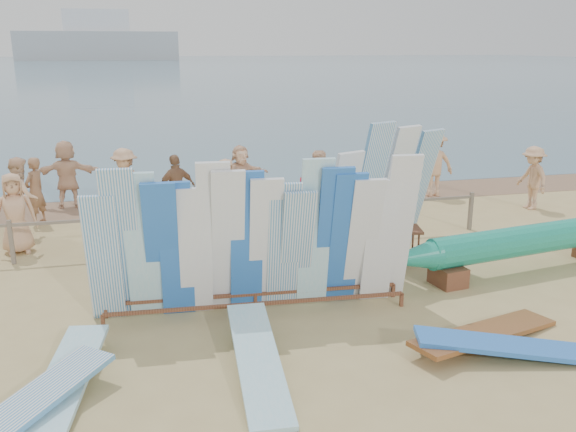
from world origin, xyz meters
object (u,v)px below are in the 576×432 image
object	(u,v)px
flat_board_c	(485,341)
beachgoer_11	(67,174)
beachgoer_9	(434,164)
beachgoer_1	(35,191)
flat_board_a	(65,394)
beach_chair_right	(260,217)
beachgoer_6	(226,190)
main_surfboard_rack	(256,245)
flat_board_d	(512,358)
beach_chair_left	(277,227)
flat_board_b	(258,373)
beachgoer_0	(15,213)
beachgoer_4	(177,188)
beachgoer_8	(317,187)
flat_board_e	(15,431)
beachgoer_3	(126,183)
beachgoer_2	(22,196)
beachgoer_extra_0	(532,178)
beachgoer_5	(241,176)
vendor_table	(398,244)
outrigger_canoe	(527,242)
stroller	(309,209)
side_surfboard_rack	(380,203)

from	to	relation	value
flat_board_c	beachgoer_11	size ratio (longest dim) A/B	1.49
beachgoer_9	beachgoer_1	bearing A→B (deg)	0.03
flat_board_a	beach_chair_right	bearing A→B (deg)	69.59
beachgoer_1	beachgoer_6	distance (m)	4.59
main_surfboard_rack	flat_board_d	distance (m)	4.10
beachgoer_6	beachgoer_1	bearing A→B (deg)	171.11
beach_chair_left	flat_board_b	bearing A→B (deg)	-86.47
flat_board_b	beachgoer_0	xyz separation A→B (m)	(-3.95, 5.98, 0.85)
flat_board_c	beachgoer_4	bearing A→B (deg)	7.12
beach_chair_left	beachgoer_8	distance (m)	1.60
flat_board_e	flat_board_b	world-z (taller)	flat_board_b
beachgoer_1	beachgoer_3	world-z (taller)	beachgoer_3
main_surfboard_rack	beachgoer_2	xyz separation A→B (m)	(-4.41, 5.52, -0.27)
beachgoer_1	beachgoer_0	distance (m)	2.22
beachgoer_extra_0	beachgoer_5	bearing A→B (deg)	-107.56
flat_board_b	beachgoer_4	xyz separation A→B (m)	(-0.56, 7.58, 0.83)
flat_board_c	beachgoer_extra_0	bearing A→B (deg)	-59.41
beachgoer_2	vendor_table	bearing A→B (deg)	-130.98
flat_board_b	beachgoer_6	distance (m)	7.36
flat_board_e	beachgoer_4	bearing A→B (deg)	115.06
vendor_table	flat_board_e	size ratio (longest dim) A/B	0.43
outrigger_canoe	stroller	bearing A→B (deg)	120.99
side_surfboard_rack	beachgoer_0	xyz separation A→B (m)	(-6.96, 2.61, -0.47)
flat_board_a	flat_board_e	distance (m)	0.81
flat_board_d	beachgoer_11	xyz separation A→B (m)	(-6.82, 10.07, 0.90)
flat_board_c	beachgoer_11	distance (m)	11.69
beachgoer_extra_0	beachgoer_0	xyz separation A→B (m)	(-12.54, -0.65, 0.01)
flat_board_d	stroller	bearing A→B (deg)	24.31
flat_board_b	beachgoer_1	xyz separation A→B (m)	(-3.89, 8.19, 0.81)
beachgoer_1	main_surfboard_rack	bearing A→B (deg)	64.61
flat_board_a	beachgoer_extra_0	size ratio (longest dim) A/B	1.62
beachgoer_1	beachgoer_4	distance (m)	3.38
flat_board_c	flat_board_a	distance (m)	5.84
beach_chair_right	beachgoer_8	size ratio (longest dim) A/B	0.46
vendor_table	beachgoer_9	size ratio (longest dim) A/B	0.61
flat_board_c	beachgoer_1	size ratio (longest dim) A/B	1.66
beachgoer_0	beachgoer_2	size ratio (longest dim) A/B	0.96
vendor_table	outrigger_canoe	bearing A→B (deg)	-13.80
outrigger_canoe	beachgoer_1	bearing A→B (deg)	140.17
beach_chair_left	beachgoer_4	xyz separation A→B (m)	(-2.09, 1.85, 0.59)
outrigger_canoe	beachgoer_0	bearing A→B (deg)	151.10
stroller	flat_board_d	bearing A→B (deg)	-63.85
flat_board_b	flat_board_c	bearing A→B (deg)	4.77
stroller	beachgoer_2	size ratio (longest dim) A/B	0.64
flat_board_a	beachgoer_8	xyz separation A→B (m)	(5.14, 6.54, 0.90)
main_surfboard_rack	flat_board_a	size ratio (longest dim) A/B	1.93
flat_board_e	beachgoer_0	bearing A→B (deg)	140.07
main_surfboard_rack	beachgoer_8	xyz separation A→B (m)	(2.35, 4.70, -0.25)
vendor_table	beach_chair_left	distance (m)	2.94
main_surfboard_rack	flat_board_e	size ratio (longest dim) A/B	1.93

